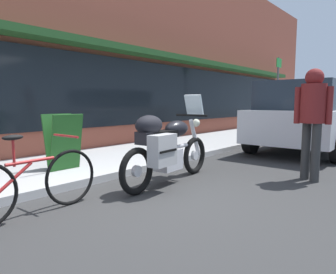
% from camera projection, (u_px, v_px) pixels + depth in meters
% --- Properties ---
extents(ground_plane, '(80.00, 80.00, 0.00)m').
position_uv_depth(ground_plane, '(149.00, 198.00, 4.06)').
color(ground_plane, '#323232').
extents(storefront_building, '(20.66, 0.90, 6.27)m').
position_uv_depth(storefront_building, '(195.00, 52.00, 10.94)').
color(storefront_building, brown).
rests_on(storefront_building, ground_plane).
extents(sidewalk_curb, '(30.00, 2.54, 0.12)m').
position_uv_depth(sidewalk_curb, '(261.00, 132.00, 12.37)').
color(sidewalk_curb, '#AEAEAE').
rests_on(sidewalk_curb, ground_plane).
extents(touring_motorcycle, '(2.21, 0.78, 1.41)m').
position_uv_depth(touring_motorcycle, '(166.00, 146.00, 4.63)').
color(touring_motorcycle, black).
rests_on(touring_motorcycle, ground_plane).
extents(parked_bicycle, '(1.70, 0.48, 0.94)m').
position_uv_depth(parked_bicycle, '(31.00, 183.00, 3.35)').
color(parked_bicycle, black).
rests_on(parked_bicycle, ground_plane).
extents(parked_minivan, '(4.65, 2.20, 1.77)m').
position_uv_depth(parked_minivan, '(310.00, 115.00, 7.99)').
color(parked_minivan, silver).
rests_on(parked_minivan, ground_plane).
extents(pedestrian_walking, '(0.44, 0.55, 1.80)m').
position_uv_depth(pedestrian_walking, '(313.00, 111.00, 4.84)').
color(pedestrian_walking, '#2F2F2F').
rests_on(pedestrian_walking, ground_plane).
extents(sandwich_board_sign, '(0.55, 0.42, 0.95)m').
position_uv_depth(sandwich_board_sign, '(63.00, 142.00, 5.18)').
color(sandwich_board_sign, '#1E511E').
rests_on(sandwich_board_sign, sidewalk_curb).
extents(parking_sign_pole, '(0.44, 0.07, 2.78)m').
position_uv_depth(parking_sign_pole, '(277.00, 89.00, 11.06)').
color(parking_sign_pole, '#59595B').
rests_on(parking_sign_pole, sidewalk_curb).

